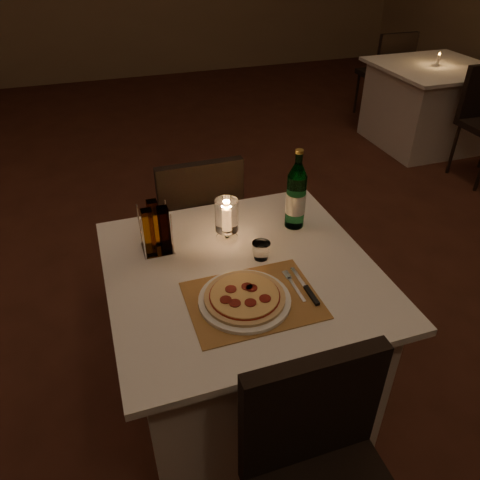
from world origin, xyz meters
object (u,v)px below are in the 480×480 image
object	(u,v)px
pizza	(245,296)
neighbor_table_right	(428,106)
tumbler	(261,251)
hurricane_candle	(227,217)
water_bottle	(296,197)
chair_near	(322,471)
main_table	(241,337)
chair_far	(198,217)
plate	(245,300)

from	to	relation	value
pizza	neighbor_table_right	distance (m)	3.61
tumbler	hurricane_candle	distance (m)	0.20
water_bottle	pizza	bearing A→B (deg)	-132.23
chair_near	pizza	world-z (taller)	chair_near
chair_near	hurricane_candle	xyz separation A→B (m)	(0.01, 0.93, 0.30)
hurricane_candle	neighbor_table_right	size ratio (longest dim) A/B	0.18
main_table	chair_far	xyz separation A→B (m)	(0.00, 0.71, 0.18)
hurricane_candle	main_table	bearing A→B (deg)	-91.99
plate	chair_far	bearing A→B (deg)	86.80
chair_far	pizza	bearing A→B (deg)	-93.21
pizza	water_bottle	bearing A→B (deg)	47.77
main_table	pizza	xyz separation A→B (m)	(-0.05, -0.18, 0.39)
chair_far	neighbor_table_right	world-z (taller)	chair_far
hurricane_candle	chair_far	bearing A→B (deg)	90.84
chair_far	hurricane_candle	world-z (taller)	hurricane_candle
plate	neighbor_table_right	size ratio (longest dim) A/B	0.32
plate	main_table	bearing A→B (deg)	74.48
chair_far	main_table	bearing A→B (deg)	-90.00
neighbor_table_right	pizza	bearing A→B (deg)	-137.67
water_bottle	chair_far	bearing A→B (deg)	122.12
water_bottle	neighbor_table_right	bearing A→B (deg)	41.37
main_table	water_bottle	size ratio (longest dim) A/B	2.86
plate	water_bottle	world-z (taller)	water_bottle
pizza	hurricane_candle	xyz separation A→B (m)	(0.06, 0.39, 0.08)
water_bottle	tumbler	bearing A→B (deg)	-141.02
pizza	tumbler	xyz separation A→B (m)	(0.14, 0.22, 0.01)
chair_far	water_bottle	size ratio (longest dim) A/B	2.58
main_table	hurricane_candle	size ratio (longest dim) A/B	5.52
tumbler	plate	bearing A→B (deg)	-122.84
water_bottle	plate	bearing A→B (deg)	-132.23
plate	water_bottle	bearing A→B (deg)	47.77
pizza	hurricane_candle	world-z (taller)	hurricane_candle
hurricane_candle	tumbler	bearing A→B (deg)	-63.33
plate	neighbor_table_right	world-z (taller)	plate
hurricane_candle	pizza	bearing A→B (deg)	-98.35
chair_near	plate	bearing A→B (deg)	95.35
pizza	main_table	bearing A→B (deg)	74.44
pizza	neighbor_table_right	bearing A→B (deg)	42.33
hurricane_candle	neighbor_table_right	distance (m)	3.33
chair_near	tumbler	world-z (taller)	chair_near
plate	neighbor_table_right	bearing A→B (deg)	42.33
main_table	neighbor_table_right	bearing A→B (deg)	40.67
main_table	plate	distance (m)	0.42
chair_near	chair_far	world-z (taller)	same
chair_far	neighbor_table_right	distance (m)	3.02
chair_near	chair_far	size ratio (longest dim) A/B	1.00
chair_near	neighbor_table_right	size ratio (longest dim) A/B	0.90
plate	tumbler	distance (m)	0.26
water_bottle	neighbor_table_right	xyz separation A→B (m)	(2.29, 2.02, -0.51)
main_table	plate	world-z (taller)	plate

